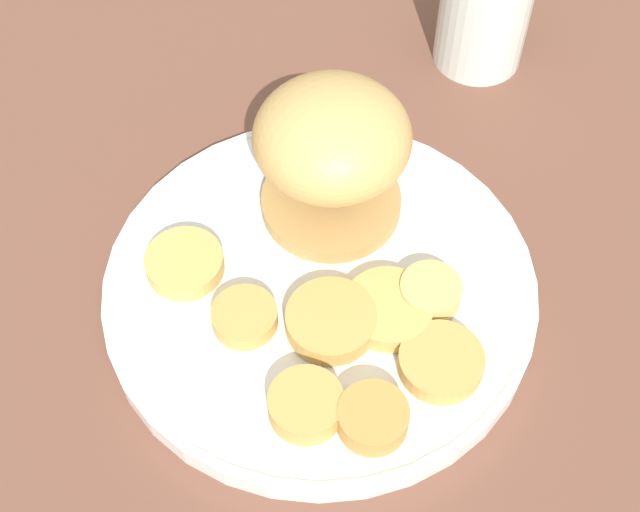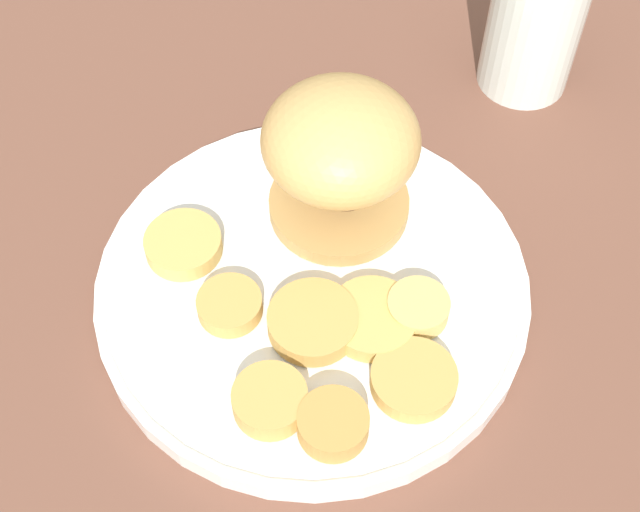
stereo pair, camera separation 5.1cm
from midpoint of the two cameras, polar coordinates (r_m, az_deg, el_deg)
The scene contains 11 objects.
ground_plane at distance 0.55m, azimuth -2.67°, elevation -2.78°, with size 4.00×4.00×0.00m, color brown.
dinner_plate at distance 0.54m, azimuth -2.71°, elevation -2.20°, with size 0.26×0.26×0.02m.
sandwich at distance 0.53m, azimuth -2.18°, elevation 6.71°, with size 0.09×0.11×0.09m.
potato_round_0 at distance 0.51m, azimuth -2.39°, elevation -4.41°, with size 0.05×0.05×0.01m, color tan.
potato_round_1 at distance 0.54m, azimuth -11.35°, elevation -0.65°, with size 0.05×0.05×0.01m, color tan.
potato_round_2 at distance 0.52m, azimuth -7.69°, elevation -4.10°, with size 0.04×0.04×0.01m, color tan.
potato_round_3 at distance 0.51m, azimuth 1.57°, elevation -3.60°, with size 0.05×0.05×0.01m, color tan.
potato_round_4 at distance 0.50m, azimuth 4.84°, elevation -6.99°, with size 0.05×0.05×0.01m, color tan.
potato_round_5 at distance 0.49m, azimuth -3.97°, elevation -9.72°, with size 0.04×0.04×0.02m, color tan.
potato_round_6 at distance 0.48m, azimuth 0.32°, elevation -10.56°, with size 0.04×0.04×0.02m, color #BC8942.
potato_round_7 at distance 0.52m, azimuth 4.30°, elevation -2.51°, with size 0.04×0.04×0.01m, color #DBB766.
Camera 1 is at (-0.06, -0.29, 0.46)m, focal length 50.00 mm.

